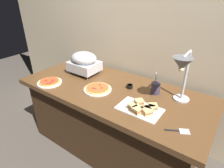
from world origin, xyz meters
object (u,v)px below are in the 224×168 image
chafing_dish (84,62)px  pizza_plate_front (98,89)px  sauce_cup_near (130,86)px  serving_spatula (178,131)px  heat_lamp (182,68)px  pizza_plate_center (50,82)px  sandwich_platter (142,108)px  utensil_holder (156,88)px

chafing_dish → pizza_plate_front: bearing=-30.5°
sauce_cup_near → serving_spatula: size_ratio=0.36×
heat_lamp → sauce_cup_near: heat_lamp is taller
pizza_plate_center → sandwich_platter: size_ratio=0.70×
pizza_plate_front → utensil_holder: 0.55m
sandwich_platter → sauce_cup_near: size_ratio=6.04×
serving_spatula → pizza_plate_center: bearing=-177.9°
chafing_dish → pizza_plate_front: 0.45m
sauce_cup_near → serving_spatula: (0.60, -0.34, -0.02)m
chafing_dish → serving_spatula: bearing=-16.1°
pizza_plate_center → utensil_holder: size_ratio=1.18×
heat_lamp → sauce_cup_near: size_ratio=7.71×
sauce_cup_near → utensil_holder: size_ratio=0.28×
pizza_plate_center → serving_spatula: pizza_plate_center is taller
chafing_dish → pizza_plate_front: size_ratio=1.19×
pizza_plate_center → sauce_cup_near: sauce_cup_near is taller
chafing_dish → sandwich_platter: chafing_dish is taller
pizza_plate_front → heat_lamp: bearing=11.7°
sauce_cup_near → utensil_holder: 0.26m
chafing_dish → sauce_cup_near: chafing_dish is taller
pizza_plate_front → chafing_dish: bearing=149.5°
sandwich_platter → pizza_plate_front: bearing=173.1°
pizza_plate_center → sauce_cup_near: (0.73, 0.39, 0.01)m
serving_spatula → sandwich_platter: bearing=168.2°
pizza_plate_front → sauce_cup_near: sauce_cup_near is taller
sauce_cup_near → heat_lamp: bearing=-7.6°
heat_lamp → sandwich_platter: heat_lamp is taller
sandwich_platter → serving_spatula: (0.32, -0.07, -0.02)m
chafing_dish → utensil_holder: size_ratio=1.52×
heat_lamp → pizza_plate_center: bearing=-165.0°
pizza_plate_center → chafing_dish: bearing=71.7°
heat_lamp → utensil_holder: heat_lamp is taller
utensil_holder → sandwich_platter: bearing=-85.1°
heat_lamp → serving_spatula: (0.12, -0.28, -0.35)m
utensil_holder → pizza_plate_front: bearing=-151.3°
pizza_plate_center → serving_spatula: size_ratio=1.51×
heat_lamp → sandwich_platter: (-0.20, -0.21, -0.33)m
heat_lamp → pizza_plate_center: 1.30m
sandwich_platter → sauce_cup_near: (-0.28, 0.27, -0.00)m
heat_lamp → chafing_dish: bearing=176.4°
sandwich_platter → utensil_holder: size_ratio=1.69×
pizza_plate_front → serving_spatula: bearing=-8.8°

